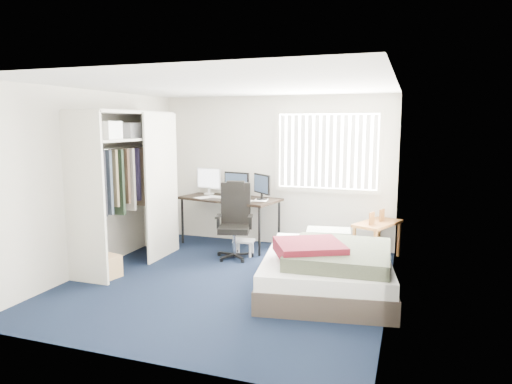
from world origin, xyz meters
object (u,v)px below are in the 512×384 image
at_px(desk, 231,196).
at_px(office_chair, 235,228).
at_px(nightstand, 377,227).
at_px(bed, 328,267).

height_order(desk, office_chair, desk).
distance_m(desk, nightstand, 2.44).
height_order(desk, bed, desk).
bearing_deg(desk, bed, -39.34).
relative_size(office_chair, nightstand, 1.24).
relative_size(office_chair, bed, 0.52).
bearing_deg(bed, office_chair, 149.69).
distance_m(office_chair, bed, 1.87).
bearing_deg(nightstand, desk, 177.74).
xyz_separation_m(office_chair, bed, (1.60, -0.94, -0.16)).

